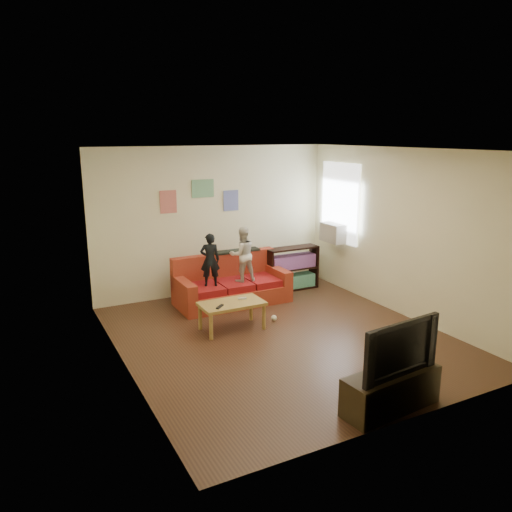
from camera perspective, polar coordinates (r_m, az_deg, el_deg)
name	(u,v)px	position (r m, az deg, el deg)	size (l,w,h in m)	color
room_shell	(282,247)	(7.02, 3.01, 0.99)	(4.52, 5.02, 2.72)	#4D2F1F
sofa	(231,286)	(8.82, -2.89, -3.47)	(1.96, 0.90, 0.86)	#A83722
child_a	(210,260)	(8.34, -5.28, -0.44)	(0.33, 0.22, 0.90)	black
child_b	(242,254)	(8.57, -1.57, 0.18)	(0.46, 0.36, 0.95)	silver
coffee_table	(232,306)	(7.58, -2.77, -5.75)	(0.96, 0.53, 0.43)	#B08F44
remote	(220,307)	(7.36, -4.17, -5.80)	(0.18, 0.05, 0.02)	black
game_controller	(242,299)	(7.68, -1.58, -4.88)	(0.13, 0.04, 0.03)	silver
bookshelf	(292,271)	(9.52, 4.13, -1.67)	(1.03, 0.31, 0.82)	black
window	(340,203)	(9.54, 9.58, 6.01)	(0.04, 1.08, 1.48)	white
ac_unit	(334,233)	(9.56, 8.87, 2.65)	(0.28, 0.55, 0.35)	#B7B2A3
artwork_left	(168,202)	(8.86, -10.00, 6.12)	(0.30, 0.01, 0.40)	#D87266
artwork_center	(203,188)	(9.05, -6.10, 7.68)	(0.42, 0.01, 0.32)	#72B27F
artwork_right	(231,201)	(9.30, -2.88, 6.35)	(0.30, 0.01, 0.38)	#727FCC
file_box	(269,291)	(9.00, 1.51, -4.02)	(0.42, 0.32, 0.29)	white
tv_stand	(391,391)	(5.75, 15.16, -14.63)	(1.15, 0.38, 0.43)	#302615
television	(394,346)	(5.53, 15.50, -9.87)	(1.05, 0.14, 0.61)	black
tissue	(274,318)	(8.02, 2.07, -7.09)	(0.09, 0.09, 0.09)	white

